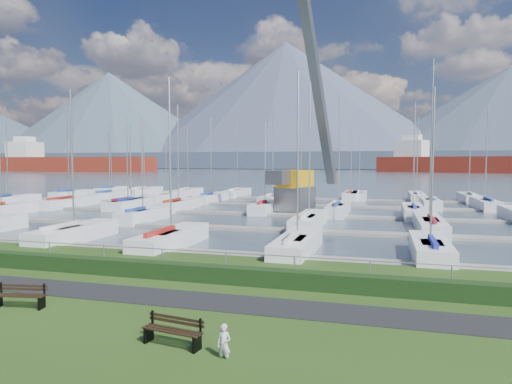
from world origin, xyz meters
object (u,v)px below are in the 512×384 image
(bench_right, at_px, (173,331))
(person, at_px, (224,338))
(bench_left, at_px, (21,296))
(crane, at_px, (301,159))

(bench_right, distance_m, person, 1.68)
(bench_left, distance_m, person, 8.45)
(bench_left, height_order, person, person)
(bench_left, bearing_deg, person, -23.33)
(bench_left, bearing_deg, bench_right, -23.29)
(bench_right, height_order, crane, crane)
(bench_left, relative_size, person, 1.74)
(person, bearing_deg, bench_left, 174.95)
(person, bearing_deg, bench_right, 174.80)
(bench_left, height_order, bench_right, same)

